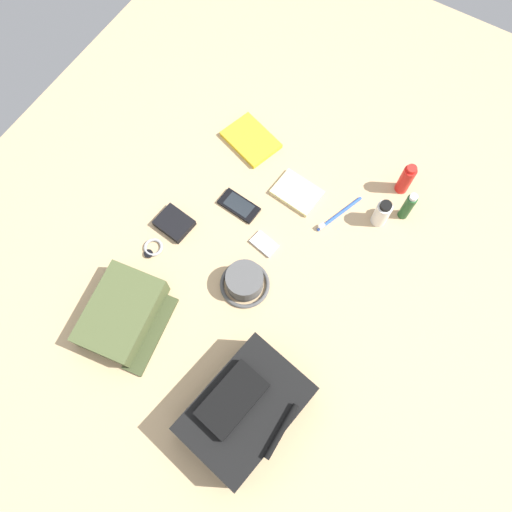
% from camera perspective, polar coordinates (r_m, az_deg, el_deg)
% --- Properties ---
extents(ground_plane, '(2.64, 2.02, 0.02)m').
position_cam_1_polar(ground_plane, '(1.53, 0.00, -0.70)').
color(ground_plane, tan).
rests_on(ground_plane, ground).
extents(backpack, '(0.36, 0.28, 0.16)m').
position_cam_1_polar(backpack, '(1.35, -1.28, -17.74)').
color(backpack, black).
rests_on(backpack, ground_plane).
extents(toiletry_pouch, '(0.29, 0.26, 0.08)m').
position_cam_1_polar(toiletry_pouch, '(1.48, -15.53, -6.67)').
color(toiletry_pouch, '#47512D').
rests_on(toiletry_pouch, ground_plane).
extents(bucket_hat, '(0.15, 0.15, 0.07)m').
position_cam_1_polar(bucket_hat, '(1.46, -1.36, -3.05)').
color(bucket_hat, '#4A4A4A').
rests_on(bucket_hat, ground_plane).
extents(sunscreen_spray, '(0.04, 0.04, 0.13)m').
position_cam_1_polar(sunscreen_spray, '(1.65, 17.37, 8.71)').
color(sunscreen_spray, red).
rests_on(sunscreen_spray, ground_plane).
extents(shampoo_bottle, '(0.03, 0.03, 0.13)m').
position_cam_1_polar(shampoo_bottle, '(1.60, 17.57, 5.64)').
color(shampoo_bottle, '#19471E').
rests_on(shampoo_bottle, ground_plane).
extents(toothpaste_tube, '(0.05, 0.05, 0.11)m').
position_cam_1_polar(toothpaste_tube, '(1.58, 14.70, 4.93)').
color(toothpaste_tube, white).
rests_on(toothpaste_tube, ground_plane).
extents(paperback_novel, '(0.18, 0.21, 0.02)m').
position_cam_1_polar(paperback_novel, '(1.72, -0.61, 13.60)').
color(paperback_novel, yellow).
rests_on(paperback_novel, ground_plane).
extents(cell_phone, '(0.08, 0.14, 0.01)m').
position_cam_1_polar(cell_phone, '(1.59, -2.03, 5.99)').
color(cell_phone, black).
rests_on(cell_phone, ground_plane).
extents(media_player, '(0.07, 0.09, 0.01)m').
position_cam_1_polar(media_player, '(1.53, 0.97, 1.47)').
color(media_player, '#B7B7BC').
rests_on(media_player, ground_plane).
extents(wristwatch, '(0.07, 0.06, 0.01)m').
position_cam_1_polar(wristwatch, '(1.56, -12.16, 0.92)').
color(wristwatch, '#99999E').
rests_on(wristwatch, ground_plane).
extents(toothbrush, '(0.18, 0.07, 0.02)m').
position_cam_1_polar(toothbrush, '(1.60, 9.61, 4.77)').
color(toothbrush, blue).
rests_on(toothbrush, ground_plane).
extents(wallet, '(0.10, 0.12, 0.02)m').
position_cam_1_polar(wallet, '(1.58, -9.68, 3.86)').
color(wallet, black).
rests_on(wallet, ground_plane).
extents(notepad, '(0.12, 0.16, 0.02)m').
position_cam_1_polar(notepad, '(1.62, 4.91, 7.52)').
color(notepad, beige).
rests_on(notepad, ground_plane).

